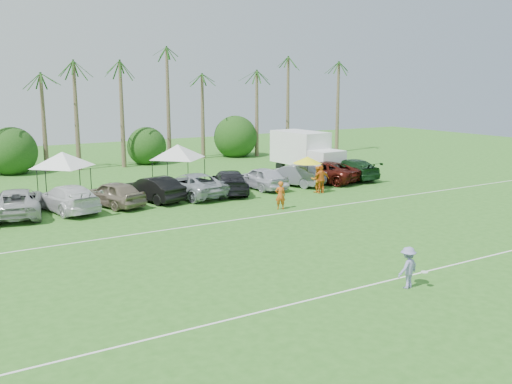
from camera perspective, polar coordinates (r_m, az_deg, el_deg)
ground at (r=20.66m, az=12.48°, el=-11.39°), size 120.00×120.00×0.00m
field_lines at (r=26.61m, az=0.43°, el=-5.98°), size 80.00×12.10×0.01m
palm_tree_4 at (r=52.47m, az=-21.42°, el=9.91°), size 2.40×2.40×8.90m
palm_tree_5 at (r=53.34m, az=-17.19°, el=11.12°), size 2.40×2.40×9.90m
palm_tree_6 at (r=54.50m, az=-13.08°, el=12.21°), size 2.40×2.40×10.90m
palm_tree_7 at (r=55.94m, az=-9.13°, el=13.18°), size 2.40×2.40×11.90m
palm_tree_8 at (r=58.00m, az=-4.41°, el=10.65°), size 2.40×2.40×8.90m
palm_tree_9 at (r=60.45m, az=-0.11°, el=11.52°), size 2.40×2.40×9.90m
palm_tree_10 at (r=63.21m, az=3.85°, el=12.25°), size 2.40×2.40×10.90m
palm_tree_11 at (r=65.62m, az=6.79°, el=12.89°), size 2.40×2.40×11.90m
bush_tree_1 at (r=53.47m, az=-23.30°, el=3.66°), size 4.00×4.00×4.00m
bush_tree_2 at (r=56.41m, az=-11.15°, el=4.68°), size 4.00×4.00×4.00m
bush_tree_3 at (r=60.59m, az=-2.22°, el=5.30°), size 4.00×4.00×4.00m
sideline_player_a at (r=35.19m, az=2.45°, el=-0.33°), size 0.75×0.62×1.76m
sideline_player_b at (r=40.81m, az=6.13°, el=1.28°), size 1.08×0.95×1.88m
sideline_player_c at (r=40.52m, az=6.55°, el=1.28°), size 1.25×0.76×2.00m
box_truck at (r=48.56m, az=5.07°, el=4.02°), size 3.02×7.13×3.61m
canopy_tent_left at (r=40.80m, az=-18.84°, el=3.82°), size 4.48×4.48×3.63m
canopy_tent_right at (r=43.09m, az=-7.85°, el=4.73°), size 4.56×4.56×3.70m
market_umbrella at (r=41.64m, az=5.16°, el=3.21°), size 2.18×2.18×2.43m
frisbee_player at (r=22.63m, az=14.95°, el=-7.31°), size 1.21×0.90×1.62m
parked_car_2 at (r=36.22m, az=-22.77°, el=-0.96°), size 3.96×6.36×1.64m
parked_car_3 at (r=36.40m, az=-18.34°, el=-0.60°), size 3.29×5.97×1.64m
parked_car_4 at (r=37.06m, az=-14.11°, el=-0.17°), size 3.44×5.18×1.64m
parked_car_5 at (r=38.24m, az=-10.24°, el=0.32°), size 2.95×5.25×1.64m
parked_car_6 at (r=39.30m, az=-6.43°, el=0.72°), size 3.47×6.21×1.64m
parked_car_7 at (r=40.36m, az=-2.69°, el=1.04°), size 4.22×6.10×1.64m
parked_car_8 at (r=41.91m, az=0.55°, el=1.42°), size 2.22×4.92×1.64m
parked_car_9 at (r=43.40m, az=3.73°, el=1.73°), size 3.47×5.26×1.64m
parked_car_10 at (r=45.02m, az=6.68°, el=2.01°), size 4.52×6.47×1.64m
parked_car_11 at (r=46.82m, az=9.36°, el=2.29°), size 2.40×5.69×1.64m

